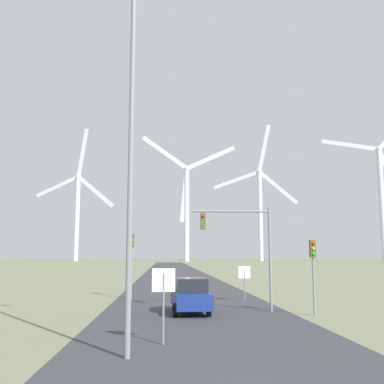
% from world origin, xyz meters
% --- Properties ---
extents(road_surface, '(10.00, 240.00, 0.01)m').
position_xyz_m(road_surface, '(0.00, 48.00, 0.00)').
color(road_surface, '#38383D').
rests_on(road_surface, ground).
extents(streetlamp, '(3.50, 0.32, 12.86)m').
position_xyz_m(streetlamp, '(-2.76, 6.00, 7.81)').
color(streetlamp, gray).
rests_on(streetlamp, ground).
extents(stop_sign_near, '(0.81, 0.07, 2.57)m').
position_xyz_m(stop_sign_near, '(-1.71, 8.01, 1.80)').
color(stop_sign_near, gray).
rests_on(stop_sign_near, ground).
extents(stop_sign_far, '(0.81, 0.07, 2.28)m').
position_xyz_m(stop_sign_far, '(3.60, 22.06, 1.59)').
color(stop_sign_far, gray).
rests_on(stop_sign_far, ground).
extents(traffic_light_post_near_left, '(0.28, 0.34, 4.47)m').
position_xyz_m(traffic_light_post_near_left, '(-3.99, 24.16, 3.26)').
color(traffic_light_post_near_left, gray).
rests_on(traffic_light_post_near_left, ground).
extents(traffic_light_post_near_right, '(0.28, 0.33, 3.79)m').
position_xyz_m(traffic_light_post_near_right, '(5.88, 14.90, 2.78)').
color(traffic_light_post_near_right, gray).
rests_on(traffic_light_post_near_right, ground).
extents(traffic_light_mast_overhead, '(4.40, 0.35, 5.65)m').
position_xyz_m(traffic_light_mast_overhead, '(2.52, 16.61, 4.04)').
color(traffic_light_mast_overhead, gray).
rests_on(traffic_light_mast_overhead, ground).
extents(car_approaching, '(2.03, 4.20, 1.83)m').
position_xyz_m(car_approaching, '(-0.31, 16.13, 0.91)').
color(car_approaching, navy).
rests_on(car_approaching, ground).
extents(wind_turbine_left, '(38.76, 13.16, 62.42)m').
position_xyz_m(wind_turbine_left, '(-42.62, 203.14, 25.41)').
color(wind_turbine_left, silver).
rests_on(wind_turbine_left, ground).
extents(wind_turbine_center, '(42.30, 2.60, 55.87)m').
position_xyz_m(wind_turbine_center, '(7.87, 190.03, 26.61)').
color(wind_turbine_center, silver).
rests_on(wind_turbine_center, ground).
extents(wind_turbine_right, '(39.88, 12.67, 67.31)m').
position_xyz_m(wind_turbine_right, '(44.72, 208.02, 27.85)').
color(wind_turbine_right, silver).
rests_on(wind_turbine_right, ground).
extents(wind_turbine_far_right, '(37.62, 12.44, 64.65)m').
position_xyz_m(wind_turbine_far_right, '(87.60, 170.84, 29.42)').
color(wind_turbine_far_right, silver).
rests_on(wind_turbine_far_right, ground).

